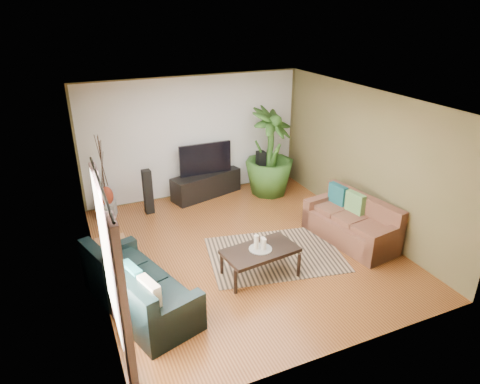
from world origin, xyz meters
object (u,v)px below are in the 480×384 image
speaker_left (148,192)px  tv_stand (206,185)px  side_table (113,255)px  television (205,159)px  potted_plant (270,152)px  speaker_right (261,172)px  pedestal (108,210)px  sofa_left (140,283)px  coffee_table (260,262)px  vase (106,196)px  sofa_right (351,220)px

speaker_left → tv_stand: bearing=10.2°
tv_stand → side_table: 3.26m
television → potted_plant: potted_plant is taller
television → potted_plant: (1.39, -0.44, 0.10)m
speaker_right → pedestal: 3.48m
television → sofa_left: bearing=-123.2°
tv_stand → side_table: (-2.41, -2.19, -0.02)m
coffee_table → pedestal: (-1.97, 3.15, -0.08)m
television → speaker_right: 1.33m
speaker_right → vase: (-3.46, 0.13, -0.03)m
speaker_right → tv_stand: bearing=168.4°
side_table → sofa_right: bearing=-11.1°
television → coffee_table: bearing=-94.5°
sofa_left → pedestal: size_ratio=6.27×
coffee_table → vase: bearing=115.0°
coffee_table → television: size_ratio=0.99×
sofa_right → coffee_table: 2.06m
speaker_left → speaker_right: 2.63m
sofa_left → pedestal: (-0.03, 3.17, -0.26)m
sofa_right → sofa_left: bearing=-93.8°
coffee_table → potted_plant: bearing=53.3°
sofa_left → tv_stand: sofa_left is taller
speaker_right → pedestal: speaker_right is taller
tv_stand → pedestal: tv_stand is taller
sofa_right → coffee_table: bearing=-89.5°
coffee_table → tv_stand: (0.26, 3.34, 0.03)m
tv_stand → potted_plant: (1.39, -0.44, 0.72)m
tv_stand → speaker_right: 1.29m
vase → speaker_left: bearing=-10.3°
tv_stand → side_table: size_ratio=3.21×
sofa_right → vase: 4.88m
sofa_right → speaker_left: bearing=-139.1°
speaker_left → speaker_right: (2.63, 0.02, 0.02)m
potted_plant → vase: bearing=176.0°
speaker_left → potted_plant: (2.79, -0.10, 0.52)m
television → speaker_right: size_ratio=1.20×
sofa_left → speaker_left: size_ratio=2.12×
tv_stand → television: bearing=-15.7°
side_table → sofa_left: bearing=-79.7°
coffee_table → potted_plant: (1.65, 2.90, 0.75)m
potted_plant → television: bearing=162.5°
sofa_left → tv_stand: 4.02m
sofa_left → side_table: 1.20m
sofa_left → speaker_left: bearing=-32.4°
pedestal → vase: 0.31m
coffee_table → speaker_right: size_ratio=1.19×
television → potted_plant: 1.46m
sofa_right → side_table: bearing=-110.0°
television → pedestal: (-2.23, -0.18, -0.74)m
sofa_left → television: size_ratio=1.69×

